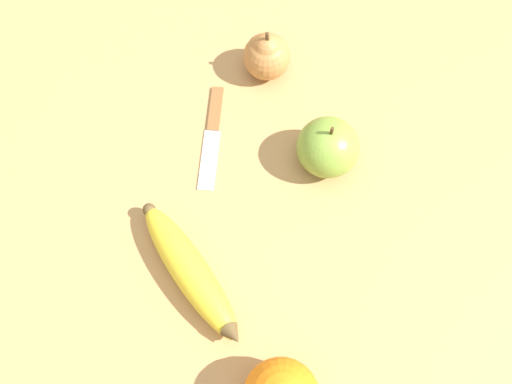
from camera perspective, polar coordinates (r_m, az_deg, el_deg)
ground_plane at (r=0.79m, az=-1.24°, el=-1.34°), size 3.00×3.00×0.00m
banana at (r=0.74m, az=-6.22°, el=-7.59°), size 0.18×0.17×0.04m
pear at (r=0.86m, az=1.37°, el=12.87°), size 0.07×0.07×0.08m
apple at (r=0.79m, az=6.87°, el=4.26°), size 0.08×0.08×0.09m
paring_knife at (r=0.84m, az=-4.19°, el=5.66°), size 0.16×0.03×0.01m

